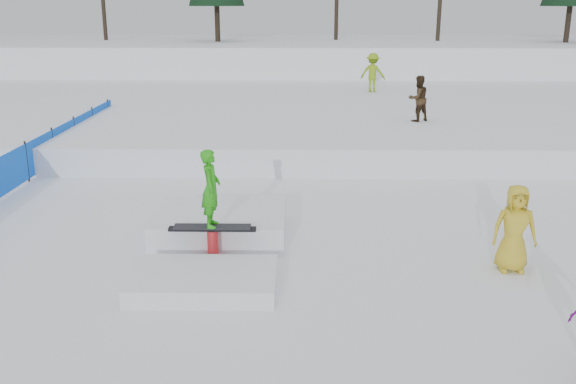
{
  "coord_description": "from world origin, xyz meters",
  "views": [
    {
      "loc": [
        0.68,
        -9.81,
        4.6
      ],
      "look_at": [
        0.5,
        2.0,
        1.1
      ],
      "focal_mm": 40.0,
      "sensor_mm": 36.0,
      "label": 1
    }
  ],
  "objects_px": {
    "safety_fence": "(27,161)",
    "walker_ygreen": "(373,73)",
    "walker_olive": "(418,99)",
    "jib_rail_feature": "(217,235)",
    "spectator_yellow": "(515,228)"
  },
  "relations": [
    {
      "from": "safety_fence",
      "to": "jib_rail_feature",
      "type": "height_order",
      "value": "jib_rail_feature"
    },
    {
      "from": "safety_fence",
      "to": "spectator_yellow",
      "type": "xyz_separation_m",
      "value": [
        11.0,
        -5.75,
        0.24
      ]
    },
    {
      "from": "jib_rail_feature",
      "to": "safety_fence",
      "type": "bearing_deg",
      "value": 139.35
    },
    {
      "from": "spectator_yellow",
      "to": "jib_rail_feature",
      "type": "xyz_separation_m",
      "value": [
        -5.37,
        0.91,
        -0.49
      ]
    },
    {
      "from": "safety_fence",
      "to": "walker_ygreen",
      "type": "height_order",
      "value": "walker_ygreen"
    },
    {
      "from": "walker_olive",
      "to": "jib_rail_feature",
      "type": "distance_m",
      "value": 11.18
    },
    {
      "from": "spectator_yellow",
      "to": "jib_rail_feature",
      "type": "bearing_deg",
      "value": 173.95
    },
    {
      "from": "safety_fence",
      "to": "walker_ygreen",
      "type": "relative_size",
      "value": 9.49
    },
    {
      "from": "walker_olive",
      "to": "spectator_yellow",
      "type": "bearing_deg",
      "value": 64.11
    },
    {
      "from": "walker_olive",
      "to": "walker_ygreen",
      "type": "distance_m",
      "value": 7.28
    },
    {
      "from": "safety_fence",
      "to": "walker_ygreen",
      "type": "distance_m",
      "value": 16.0
    },
    {
      "from": "safety_fence",
      "to": "walker_olive",
      "type": "distance_m",
      "value": 12.19
    },
    {
      "from": "walker_ygreen",
      "to": "jib_rail_feature",
      "type": "distance_m",
      "value": 17.62
    },
    {
      "from": "spectator_yellow",
      "to": "jib_rail_feature",
      "type": "relative_size",
      "value": 0.36
    },
    {
      "from": "safety_fence",
      "to": "jib_rail_feature",
      "type": "distance_m",
      "value": 7.42
    }
  ]
}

